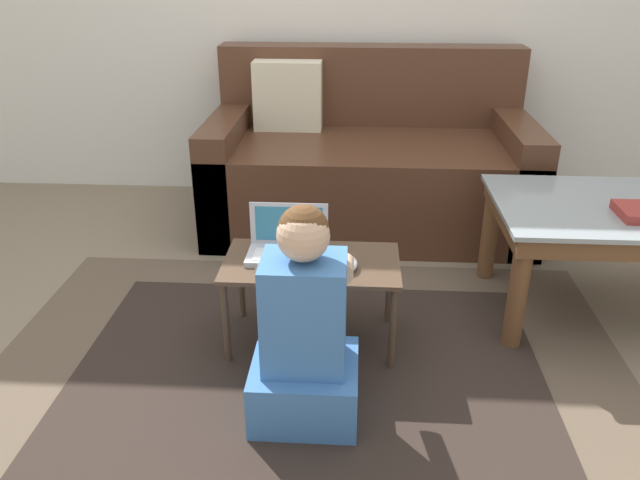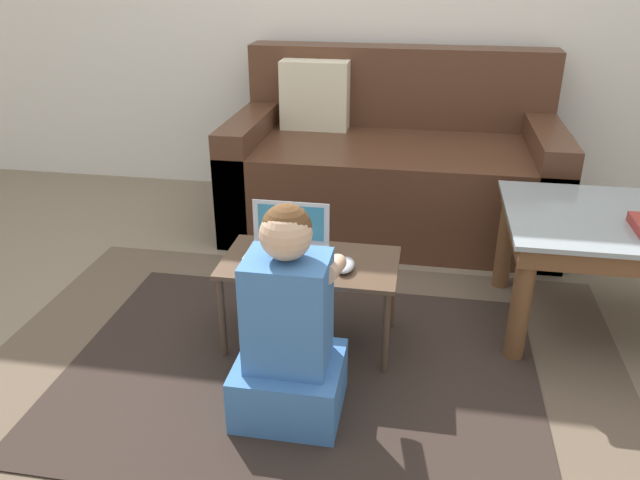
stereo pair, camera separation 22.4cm
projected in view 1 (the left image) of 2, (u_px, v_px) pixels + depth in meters
ground_plane at (326, 342)px, 2.36m from camera, size 16.00×16.00×0.00m
area_rug at (308, 372)px, 2.18m from camera, size 2.27×1.67×0.01m
couch at (367, 165)px, 3.31m from camera, size 1.64×0.90×0.88m
coffee_table at (614, 222)px, 2.40m from camera, size 0.92×0.66×0.47m
laptop_desk at (312, 270)px, 2.24m from camera, size 0.63×0.35×0.34m
laptop at (288, 248)px, 2.24m from camera, size 0.29×0.17×0.18m
computer_mouse at (348, 264)px, 2.16m from camera, size 0.07×0.12×0.03m
person_seated at (305, 334)px, 1.88m from camera, size 0.33×0.40×0.71m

